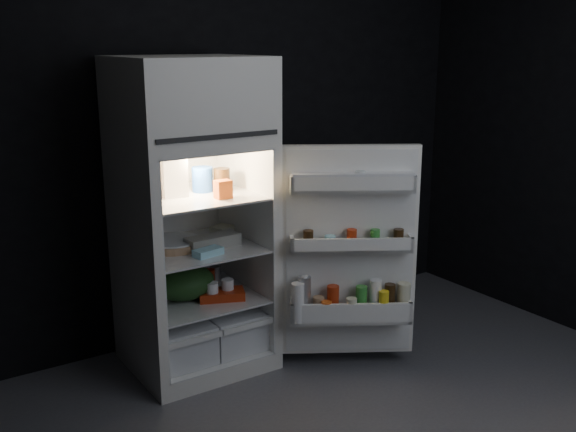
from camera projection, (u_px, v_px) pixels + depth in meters
wall_back at (204, 125)px, 4.16m from camera, size 4.00×0.00×2.70m
refrigerator at (190, 206)px, 3.80m from camera, size 0.76×0.71×1.78m
fridge_door at (350, 258)px, 3.78m from camera, size 0.71×0.53×1.22m
milk_jug at (173, 174)px, 3.69m from camera, size 0.16×0.16×0.24m
mayo_jar at (202, 179)px, 3.81m from camera, size 0.13×0.13×0.14m
jam_jar at (222, 180)px, 3.83m from camera, size 0.10×0.10×0.13m
amber_bottle at (144, 178)px, 3.65m from camera, size 0.09×0.09×0.22m
small_carton at (223, 189)px, 3.65m from camera, size 0.09×0.07×0.10m
egg_carton at (213, 241)px, 3.79m from camera, size 0.31×0.13×0.07m
pie at (173, 244)px, 3.79m from camera, size 0.43×0.43×0.04m
flat_package at (208, 252)px, 3.65m from camera, size 0.17×0.11×0.04m
wrapped_pkg at (222, 230)px, 4.06m from camera, size 0.15×0.14×0.05m
produce_bag at (184, 282)px, 3.83m from camera, size 0.37×0.32×0.20m
yogurt_tray at (222, 295)px, 3.85m from camera, size 0.29×0.23×0.05m
small_can_red at (210, 277)px, 4.08m from camera, size 0.08×0.08×0.09m
small_can_silver at (215, 273)px, 4.14m from camera, size 0.09×0.09×0.09m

